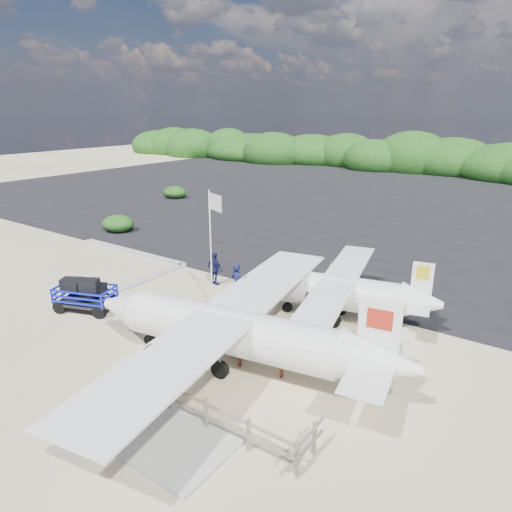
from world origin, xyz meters
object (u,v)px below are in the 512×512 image
at_px(flagpole, 213,305).
at_px(crew_c, 215,269).
at_px(signboard, 260,372).
at_px(crew_b, 286,273).
at_px(crew_a, 237,283).
at_px(aircraft_small, 276,193).
at_px(baggage_cart, 87,311).

height_order(flagpole, crew_c, flagpole).
distance_m(signboard, crew_b, 8.14).
height_order(flagpole, crew_a, flagpole).
distance_m(flagpole, crew_b, 4.35).
height_order(crew_a, aircraft_small, crew_a).
height_order(flagpole, signboard, flagpole).
bearing_deg(flagpole, crew_b, 67.98).
xyz_separation_m(crew_a, aircraft_small, (-14.36, 25.66, -0.98)).
height_order(signboard, crew_b, crew_b).
distance_m(flagpole, crew_c, 2.79).
bearing_deg(flagpole, crew_c, 127.16).
relative_size(baggage_cart, aircraft_small, 0.34).
relative_size(flagpole, crew_a, 2.78).
distance_m(baggage_cart, crew_c, 6.52).
relative_size(crew_a, crew_b, 1.32).
bearing_deg(crew_a, crew_c, -17.26).
relative_size(crew_a, crew_c, 1.11).
bearing_deg(crew_a, signboard, 143.99).
bearing_deg(flagpole, crew_a, 51.04).
bearing_deg(signboard, crew_a, 124.97).
bearing_deg(baggage_cart, signboard, -18.24).
xyz_separation_m(baggage_cart, signboard, (9.36, 0.37, 0.00)).
xyz_separation_m(flagpole, crew_a, (0.76, 0.94, 0.98)).
height_order(signboard, crew_a, crew_a).
distance_m(crew_a, crew_b, 3.16).
bearing_deg(signboard, aircraft_small, 112.05).
distance_m(signboard, aircraft_small, 35.30).
relative_size(signboard, crew_c, 1.04).
distance_m(crew_a, crew_c, 2.64).
height_order(crew_a, crew_b, crew_a).
height_order(baggage_cart, crew_a, crew_a).
bearing_deg(crew_a, aircraft_small, -51.58).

